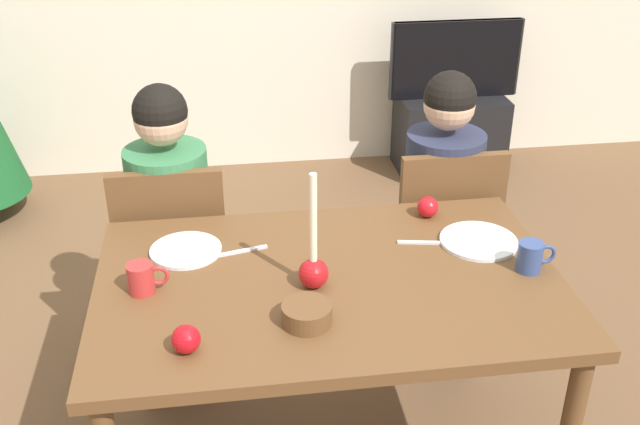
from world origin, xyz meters
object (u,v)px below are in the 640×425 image
at_px(tv, 456,59).
at_px(bowl_walnuts, 307,314).
at_px(candle_centerpiece, 313,265).
at_px(apple_near_candle, 186,339).
at_px(plate_right, 479,241).
at_px(mug_left, 142,278).
at_px(person_left_child, 173,237).
at_px(person_right_child, 440,219).
at_px(mug_right, 531,257).
at_px(tv_stand, 449,133).
at_px(chair_left, 174,255).
at_px(dining_table, 329,301).
at_px(chair_right, 441,235).
at_px(apple_by_left_plate, 428,207).
at_px(plate_left, 186,250).

relative_size(tv, bowl_walnuts, 5.67).
distance_m(candle_centerpiece, apple_near_candle, 0.45).
xyz_separation_m(plate_right, mug_left, (-1.06, -0.13, 0.04)).
xyz_separation_m(person_left_child, tv, (1.61, 1.66, 0.14)).
bearing_deg(apple_near_candle, person_right_child, 44.03).
height_order(tv, mug_right, tv).
height_order(tv_stand, bowl_walnuts, bowl_walnuts).
relative_size(chair_left, tv, 1.14).
xyz_separation_m(candle_centerpiece, apple_near_candle, (-0.37, -0.25, -0.04)).
relative_size(dining_table, chair_right, 1.56).
bearing_deg(candle_centerpiece, apple_by_left_plate, 40.02).
distance_m(tv, apple_near_candle, 3.01).
distance_m(person_right_child, tv_stand, 1.79).
distance_m(plate_left, bowl_walnuts, 0.54).
height_order(chair_left, apple_by_left_plate, chair_left).
relative_size(person_left_child, plate_left, 5.12).
distance_m(person_left_child, plate_right, 1.15).
xyz_separation_m(chair_left, chair_right, (1.04, 0.00, 0.00)).
distance_m(tv_stand, candle_centerpiece, 2.67).
bearing_deg(tv_stand, mug_left, -125.90).
height_order(tv_stand, apple_near_candle, apple_near_candle).
relative_size(person_right_child, apple_by_left_plate, 15.77).
relative_size(plate_right, bowl_walnuts, 1.82).
bearing_deg(bowl_walnuts, person_right_child, 53.13).
distance_m(mug_right, apple_by_left_plate, 0.44).
relative_size(plate_left, apple_near_candle, 2.98).
distance_m(plate_left, plate_right, 0.95).
bearing_deg(chair_left, tv, 46.43).
xyz_separation_m(candle_centerpiece, bowl_walnuts, (-0.04, -0.18, -0.05)).
bearing_deg(mug_right, chair_left, 149.91).
xyz_separation_m(chair_right, apple_near_candle, (-0.96, -0.90, 0.28)).
relative_size(tv_stand, apple_near_candle, 8.32).
height_order(chair_left, mug_right, chair_left).
xyz_separation_m(person_left_child, plate_right, (1.02, -0.50, 0.19)).
bearing_deg(tv, chair_left, -133.57).
relative_size(plate_left, apple_by_left_plate, 3.08).
bearing_deg(candle_centerpiece, plate_right, 17.40).
bearing_deg(bowl_walnuts, apple_by_left_plate, 48.35).
bearing_deg(mug_right, tv, 78.03).
relative_size(mug_left, bowl_walnuts, 0.87).
bearing_deg(bowl_walnuts, dining_table, 65.66).
bearing_deg(tv_stand, mug_right, -101.97).
height_order(chair_left, chair_right, same).
bearing_deg(plate_right, chair_left, 155.44).
distance_m(chair_left, plate_left, 0.46).
relative_size(person_right_child, candle_centerpiece, 3.19).
bearing_deg(chair_left, apple_by_left_plate, -16.44).
height_order(tv_stand, plate_left, plate_left).
relative_size(person_right_child, mug_right, 9.64).
bearing_deg(person_right_child, tv_stand, 71.12).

